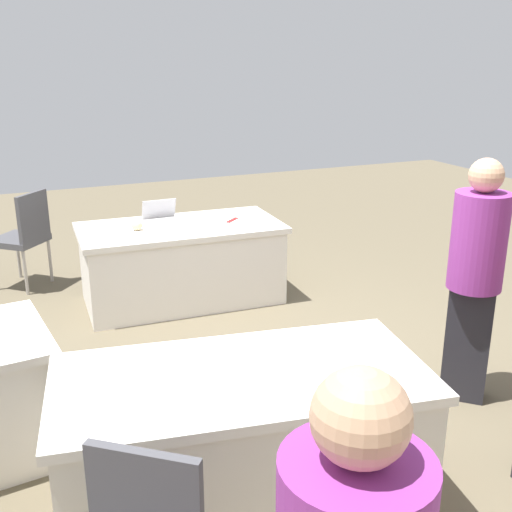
{
  "coord_description": "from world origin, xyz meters",
  "views": [
    {
      "loc": [
        1.62,
        3.57,
        2.2
      ],
      "look_at": [
        0.04,
        -0.06,
        0.9
      ],
      "focal_mm": 43.49,
      "sensor_mm": 36.0,
      "label": 1
    }
  ],
  "objects": [
    {
      "name": "laptop_silver",
      "position": [
        0.22,
        -1.77,
        0.76
      ],
      "size": [
        0.32,
        0.3,
        0.21
      ],
      "rotation": [
        0.0,
        0.0,
        0.02
      ],
      "color": "silver",
      "rests_on": "table_foreground"
    },
    {
      "name": "ground_plane",
      "position": [
        0.0,
        0.0,
        0.0
      ],
      "size": [
        14.4,
        14.4,
        0.0
      ],
      "primitive_type": "plane",
      "color": "brown"
    },
    {
      "name": "person_attendee_standing",
      "position": [
        -1.12,
        0.75,
        0.89
      ],
      "size": [
        0.48,
        0.48,
        1.61
      ],
      "rotation": [
        0.0,
        0.0,
        2.38
      ],
      "color": "#26262D",
      "rests_on": "ground"
    },
    {
      "name": "scissors_red",
      "position": [
        -0.4,
        -1.61,
        0.73
      ],
      "size": [
        0.16,
        0.15,
        0.01
      ],
      "primitive_type": "cube",
      "rotation": [
        0.0,
        0.0,
        0.73
      ],
      "color": "red",
      "rests_on": "table_foreground"
    },
    {
      "name": "yarn_ball",
      "position": [
        0.49,
        -1.63,
        0.77
      ],
      "size": [
        0.09,
        0.09,
        0.09
      ],
      "primitive_type": "sphere",
      "color": "beige",
      "rests_on": "table_foreground"
    },
    {
      "name": "chair_near_front",
      "position": [
        1.37,
        -2.58,
        0.55
      ],
      "size": [
        0.62,
        0.62,
        0.95
      ],
      "rotation": [
        0.0,
        0.0,
        3.98
      ],
      "color": "#9E9993",
      "rests_on": "ground"
    },
    {
      "name": "table_foreground",
      "position": [
        0.09,
        -1.64,
        0.36
      ],
      "size": [
        1.85,
        0.99,
        0.72
      ],
      "rotation": [
        0.0,
        0.0,
        -0.05
      ],
      "color": "silver",
      "rests_on": "ground"
    },
    {
      "name": "table_mid_left",
      "position": [
        0.61,
        1.09,
        0.36
      ],
      "size": [
        1.95,
        1.18,
        0.72
      ],
      "rotation": [
        0.0,
        0.0,
        -0.17
      ],
      "color": "silver",
      "rests_on": "ground"
    }
  ]
}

